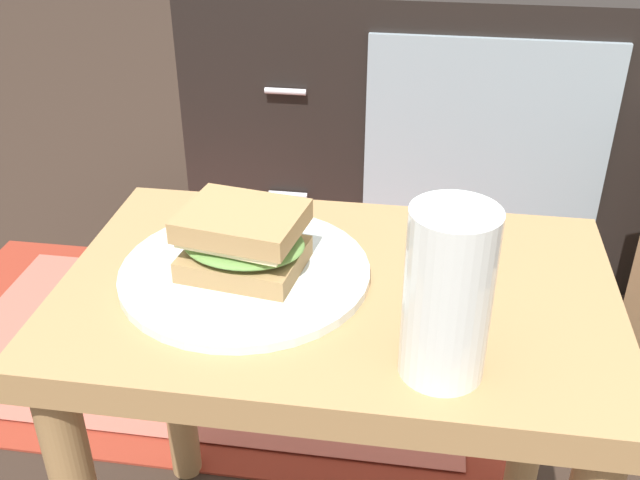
# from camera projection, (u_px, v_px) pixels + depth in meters

# --- Properties ---
(side_table) EXTENTS (0.56, 0.36, 0.46)m
(side_table) POSITION_uv_depth(u_px,v_px,m) (336.00, 354.00, 0.80)
(side_table) COLOR #A37A4C
(side_table) RESTS_ON ground
(tv_cabinet) EXTENTS (0.96, 0.46, 0.58)m
(tv_cabinet) POSITION_uv_depth(u_px,v_px,m) (425.00, 114.00, 1.64)
(tv_cabinet) COLOR black
(tv_cabinet) RESTS_ON ground
(area_rug) EXTENTS (1.14, 0.60, 0.01)m
(area_rug) POSITION_uv_depth(u_px,v_px,m) (211.00, 344.00, 1.40)
(area_rug) COLOR maroon
(area_rug) RESTS_ON ground
(plate) EXTENTS (0.26, 0.26, 0.01)m
(plate) POSITION_uv_depth(u_px,v_px,m) (245.00, 272.00, 0.76)
(plate) COLOR silver
(plate) RESTS_ON side_table
(sandwich_front) EXTENTS (0.14, 0.12, 0.07)m
(sandwich_front) POSITION_uv_depth(u_px,v_px,m) (243.00, 240.00, 0.74)
(sandwich_front) COLOR #9E7A4C
(sandwich_front) RESTS_ON plate
(beer_glass) EXTENTS (0.07, 0.07, 0.15)m
(beer_glass) POSITION_uv_depth(u_px,v_px,m) (447.00, 298.00, 0.60)
(beer_glass) COLOR silver
(beer_glass) RESTS_ON side_table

